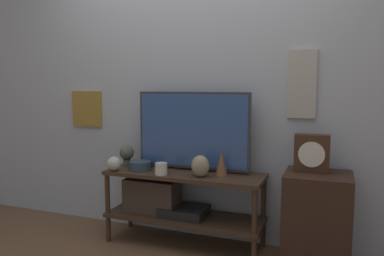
# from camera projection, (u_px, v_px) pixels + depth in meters

# --- Properties ---
(wall_back) EXTENTS (6.40, 0.08, 2.70)m
(wall_back) POSITION_uv_depth(u_px,v_px,m) (195.00, 76.00, 3.11)
(wall_back) COLOR #B2BCC6
(wall_back) RESTS_ON ground_plane
(media_console) EXTENTS (1.26, 0.41, 0.59)m
(media_console) POSITION_uv_depth(u_px,v_px,m) (172.00, 198.00, 3.02)
(media_console) COLOR #422D1E
(media_console) RESTS_ON ground_plane
(television) EXTENTS (0.93, 0.05, 0.63)m
(television) POSITION_uv_depth(u_px,v_px,m) (193.00, 130.00, 2.99)
(television) COLOR #333338
(television) RESTS_ON media_console
(vase_slim_bronze) EXTENTS (0.10, 0.10, 0.19)m
(vase_slim_bronze) POSITION_uv_depth(u_px,v_px,m) (221.00, 164.00, 2.83)
(vase_slim_bronze) COLOR brown
(vase_slim_bronze) RESTS_ON media_console
(vase_round_glass) EXTENTS (0.11, 0.11, 0.11)m
(vase_round_glass) POSITION_uv_depth(u_px,v_px,m) (114.00, 164.00, 3.01)
(vase_round_glass) COLOR beige
(vase_round_glass) RESTS_ON media_console
(vase_wide_bowl) EXTENTS (0.18, 0.18, 0.07)m
(vase_wide_bowl) POSITION_uv_depth(u_px,v_px,m) (140.00, 166.00, 3.04)
(vase_wide_bowl) COLOR #2D4251
(vase_wide_bowl) RESTS_ON media_console
(vase_urn_stoneware) EXTENTS (0.14, 0.12, 0.16)m
(vase_urn_stoneware) POSITION_uv_depth(u_px,v_px,m) (200.00, 166.00, 2.81)
(vase_urn_stoneware) COLOR tan
(vase_urn_stoneware) RESTS_ON media_console
(candle_jar) EXTENTS (0.10, 0.10, 0.09)m
(candle_jar) POSITION_uv_depth(u_px,v_px,m) (161.00, 169.00, 2.88)
(candle_jar) COLOR silver
(candle_jar) RESTS_ON media_console
(decorative_bust) EXTENTS (0.12, 0.12, 0.18)m
(decorative_bust) POSITION_uv_depth(u_px,v_px,m) (127.00, 154.00, 3.18)
(decorative_bust) COLOR #4C5647
(decorative_bust) RESTS_ON media_console
(side_table) EXTENTS (0.45, 0.40, 0.67)m
(side_table) POSITION_uv_depth(u_px,v_px,m) (317.00, 220.00, 2.63)
(side_table) COLOR #382319
(side_table) RESTS_ON ground_plane
(mantel_clock) EXTENTS (0.24, 0.11, 0.27)m
(mantel_clock) POSITION_uv_depth(u_px,v_px,m) (312.00, 153.00, 2.63)
(mantel_clock) COLOR #422819
(mantel_clock) RESTS_ON side_table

